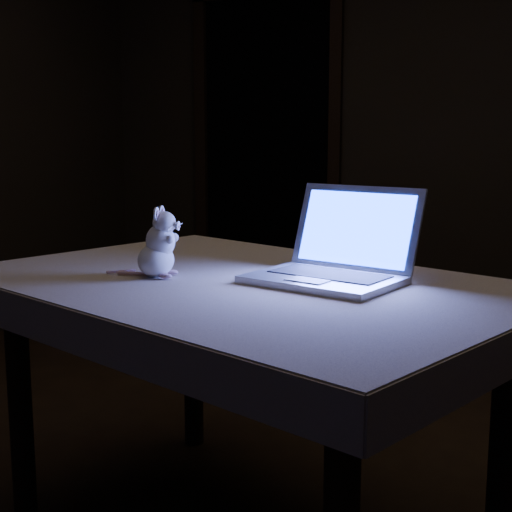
% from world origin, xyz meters
% --- Properties ---
extents(floor, '(5.00, 5.00, 0.00)m').
position_xyz_m(floor, '(0.00, 0.00, 0.00)').
color(floor, black).
rests_on(floor, ground).
extents(back_wall, '(4.50, 0.04, 2.60)m').
position_xyz_m(back_wall, '(0.00, 2.50, 1.30)').
color(back_wall, black).
rests_on(back_wall, ground).
extents(doorway, '(1.06, 0.36, 2.13)m').
position_xyz_m(doorway, '(-1.10, 2.50, 1.06)').
color(doorway, black).
rests_on(doorway, back_wall).
extents(table, '(1.66, 1.36, 0.76)m').
position_xyz_m(table, '(-0.01, -0.43, 0.38)').
color(table, black).
rests_on(table, floor).
extents(tablecloth, '(1.79, 1.49, 0.11)m').
position_xyz_m(tablecloth, '(-0.09, -0.41, 0.72)').
color(tablecloth, beige).
rests_on(tablecloth, table).
extents(laptop, '(0.46, 0.43, 0.26)m').
position_xyz_m(laptop, '(0.21, -0.40, 0.90)').
color(laptop, '#B2B2B7').
rests_on(laptop, tablecloth).
extents(plush_mouse, '(0.18, 0.18, 0.20)m').
position_xyz_m(plush_mouse, '(-0.25, -0.49, 0.87)').
color(plush_mouse, silver).
rests_on(plush_mouse, tablecloth).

